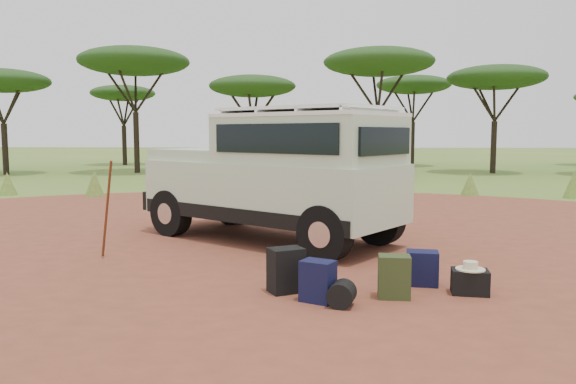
{
  "coord_description": "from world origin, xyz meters",
  "views": [
    {
      "loc": [
        0.92,
        -9.14,
        2.01
      ],
      "look_at": [
        0.5,
        0.46,
        1.0
      ],
      "focal_mm": 35.0,
      "sensor_mm": 36.0,
      "label": 1
    }
  ],
  "objects_px": {
    "safari_vehicle": "(278,178)",
    "walking_staff": "(107,210)",
    "backpack_olive": "(394,277)",
    "duffel_navy": "(422,268)",
    "backpack_black": "(286,270)",
    "backpack_navy": "(318,281)",
    "hard_case": "(470,282)"
  },
  "relations": [
    {
      "from": "safari_vehicle",
      "to": "walking_staff",
      "type": "distance_m",
      "value": 3.11
    },
    {
      "from": "backpack_olive",
      "to": "walking_staff",
      "type": "bearing_deg",
      "value": 159.32
    },
    {
      "from": "duffel_navy",
      "to": "backpack_black",
      "type": "bearing_deg",
      "value": -158.67
    },
    {
      "from": "backpack_navy",
      "to": "duffel_navy",
      "type": "relative_size",
      "value": 1.09
    },
    {
      "from": "safari_vehicle",
      "to": "walking_staff",
      "type": "relative_size",
      "value": 3.09
    },
    {
      "from": "backpack_black",
      "to": "backpack_navy",
      "type": "relative_size",
      "value": 1.13
    },
    {
      "from": "walking_staff",
      "to": "backpack_black",
      "type": "xyz_separation_m",
      "value": [
        2.93,
        -1.75,
        -0.51
      ]
    },
    {
      "from": "walking_staff",
      "to": "duffel_navy",
      "type": "bearing_deg",
      "value": -54.06
    },
    {
      "from": "duffel_navy",
      "to": "safari_vehicle",
      "type": "bearing_deg",
      "value": 133.55
    },
    {
      "from": "walking_staff",
      "to": "backpack_navy",
      "type": "relative_size",
      "value": 3.35
    },
    {
      "from": "backpack_black",
      "to": "backpack_navy",
      "type": "bearing_deg",
      "value": -71.85
    },
    {
      "from": "backpack_olive",
      "to": "hard_case",
      "type": "height_order",
      "value": "backpack_olive"
    },
    {
      "from": "backpack_navy",
      "to": "hard_case",
      "type": "height_order",
      "value": "backpack_navy"
    },
    {
      "from": "duffel_navy",
      "to": "hard_case",
      "type": "bearing_deg",
      "value": -28.99
    },
    {
      "from": "backpack_black",
      "to": "duffel_navy",
      "type": "height_order",
      "value": "backpack_black"
    },
    {
      "from": "safari_vehicle",
      "to": "duffel_navy",
      "type": "relative_size",
      "value": 11.3
    },
    {
      "from": "backpack_black",
      "to": "backpack_navy",
      "type": "xyz_separation_m",
      "value": [
        0.4,
        -0.39,
        -0.03
      ]
    },
    {
      "from": "walking_staff",
      "to": "duffel_navy",
      "type": "distance_m",
      "value": 4.94
    },
    {
      "from": "safari_vehicle",
      "to": "backpack_olive",
      "type": "xyz_separation_m",
      "value": [
        1.65,
        -3.6,
        -0.92
      ]
    },
    {
      "from": "walking_staff",
      "to": "backpack_navy",
      "type": "distance_m",
      "value": 4.0
    },
    {
      "from": "duffel_navy",
      "to": "backpack_navy",
      "type": "bearing_deg",
      "value": -141.65
    },
    {
      "from": "safari_vehicle",
      "to": "backpack_navy",
      "type": "xyz_separation_m",
      "value": [
        0.72,
        -3.79,
        -0.93
      ]
    },
    {
      "from": "duffel_navy",
      "to": "hard_case",
      "type": "relative_size",
      "value": 1.04
    },
    {
      "from": "duffel_navy",
      "to": "walking_staff",
      "type": "bearing_deg",
      "value": 172.52
    },
    {
      "from": "hard_case",
      "to": "safari_vehicle",
      "type": "bearing_deg",
      "value": 135.96
    },
    {
      "from": "backpack_black",
      "to": "hard_case",
      "type": "height_order",
      "value": "backpack_black"
    },
    {
      "from": "backpack_olive",
      "to": "hard_case",
      "type": "distance_m",
      "value": 1.0
    },
    {
      "from": "walking_staff",
      "to": "hard_case",
      "type": "relative_size",
      "value": 3.79
    },
    {
      "from": "safari_vehicle",
      "to": "backpack_black",
      "type": "xyz_separation_m",
      "value": [
        0.32,
        -3.4,
        -0.9
      ]
    },
    {
      "from": "duffel_navy",
      "to": "backpack_olive",
      "type": "bearing_deg",
      "value": -118.52
    },
    {
      "from": "backpack_black",
      "to": "backpack_olive",
      "type": "height_order",
      "value": "backpack_black"
    },
    {
      "from": "walking_staff",
      "to": "hard_case",
      "type": "xyz_separation_m",
      "value": [
        5.24,
        -1.74,
        -0.64
      ]
    }
  ]
}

